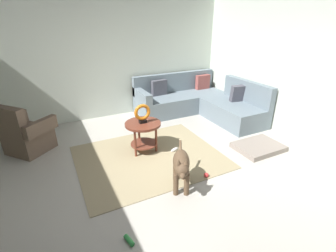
# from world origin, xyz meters

# --- Properties ---
(ground_plane) EXTENTS (6.00, 6.00, 0.10)m
(ground_plane) POSITION_xyz_m (0.00, 0.00, -0.05)
(ground_plane) COLOR #B7B2A8
(wall_back) EXTENTS (6.00, 0.12, 2.70)m
(wall_back) POSITION_xyz_m (0.00, 2.94, 1.35)
(wall_back) COLOR silver
(wall_back) RESTS_ON ground_plane
(wall_right) EXTENTS (0.12, 6.00, 2.70)m
(wall_right) POSITION_xyz_m (2.94, 0.00, 1.35)
(wall_right) COLOR silver
(wall_right) RESTS_ON ground_plane
(area_rug) EXTENTS (2.30, 1.90, 0.01)m
(area_rug) POSITION_xyz_m (0.15, 0.70, 0.01)
(area_rug) COLOR tan
(area_rug) RESTS_ON ground_plane
(sectional_couch) EXTENTS (2.20, 2.25, 0.88)m
(sectional_couch) POSITION_xyz_m (1.99, 2.01, 0.29)
(sectional_couch) COLOR slate
(sectional_couch) RESTS_ON ground_plane
(armchair) EXTENTS (0.98, 1.00, 0.88)m
(armchair) POSITION_xyz_m (-1.64, 1.82, 0.32)
(armchair) COLOR brown
(armchair) RESTS_ON ground_plane
(side_table) EXTENTS (0.60, 0.60, 0.54)m
(side_table) POSITION_xyz_m (0.15, 0.92, 0.42)
(side_table) COLOR brown
(side_table) RESTS_ON ground_plane
(torus_sculpture) EXTENTS (0.28, 0.08, 0.33)m
(torus_sculpture) POSITION_xyz_m (0.15, 0.92, 0.71)
(torus_sculpture) COLOR black
(torus_sculpture) RESTS_ON side_table
(dog_bed_mat) EXTENTS (0.80, 0.60, 0.09)m
(dog_bed_mat) POSITION_xyz_m (1.98, 0.08, 0.04)
(dog_bed_mat) COLOR gray
(dog_bed_mat) RESTS_ON ground_plane
(dog) EXTENTS (0.45, 0.78, 0.63)m
(dog) POSITION_xyz_m (0.21, -0.25, 0.38)
(dog) COLOR brown
(dog) RESTS_ON ground_plane
(dog_toy_ball) EXTENTS (0.07, 0.07, 0.07)m
(dog_toy_ball) POSITION_xyz_m (0.67, -0.20, 0.04)
(dog_toy_ball) COLOR red
(dog_toy_ball) RESTS_ON ground_plane
(dog_toy_rope) EXTENTS (0.08, 0.15, 0.05)m
(dog_toy_rope) POSITION_xyz_m (-0.70, -0.77, 0.03)
(dog_toy_rope) COLOR green
(dog_toy_rope) RESTS_ON ground_plane
(dog_toy_bone) EXTENTS (0.19, 0.12, 0.06)m
(dog_toy_bone) POSITION_xyz_m (0.62, 0.69, 0.03)
(dog_toy_bone) COLOR silver
(dog_toy_bone) RESTS_ON ground_plane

